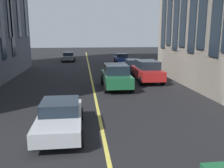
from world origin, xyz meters
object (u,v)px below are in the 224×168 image
at_px(car_red_parked_a, 147,71).
at_px(car_silver_near, 60,117).
at_px(car_grey_parked_b, 69,57).
at_px(car_black_trailing, 133,65).
at_px(car_green_mid, 116,76).
at_px(car_blue_oncoming, 122,58).

xyz_separation_m(car_red_parked_a, car_silver_near, (-10.66, 6.71, -0.27)).
bearing_deg(car_grey_parked_b, car_black_trailing, -145.68).
height_order(car_green_mid, car_black_trailing, car_green_mid).
height_order(car_grey_parked_b, car_black_trailing, same).
xyz_separation_m(car_green_mid, car_silver_near, (-8.35, 3.58, -0.27)).
xyz_separation_m(car_grey_parked_b, car_green_mid, (-20.03, -4.75, 0.27)).
bearing_deg(car_silver_near, car_blue_oncoming, -15.08).
xyz_separation_m(car_red_parked_a, car_black_trailing, (6.18, -0.00, -0.27)).
bearing_deg(car_black_trailing, car_red_parked_a, 180.00).
bearing_deg(car_silver_near, car_green_mid, -23.24).
bearing_deg(car_blue_oncoming, car_red_parked_a, 180.00).
relative_size(car_blue_oncoming, car_grey_parked_b, 0.89).
relative_size(car_blue_oncoming, car_green_mid, 0.83).
height_order(car_blue_oncoming, car_red_parked_a, car_red_parked_a).
bearing_deg(car_red_parked_a, car_silver_near, 147.83).
relative_size(car_black_trailing, car_silver_near, 1.00).
height_order(car_grey_parked_b, car_green_mid, car_green_mid).
bearing_deg(car_blue_oncoming, car_green_mid, 169.31).
distance_m(car_blue_oncoming, car_black_trailing, 8.05).
bearing_deg(car_green_mid, car_black_trailing, -20.18).
xyz_separation_m(car_blue_oncoming, car_black_trailing, (-8.05, 0.00, 0.00)).
height_order(car_grey_parked_b, car_silver_near, same).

